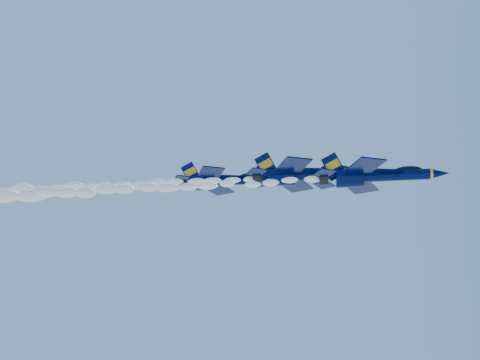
# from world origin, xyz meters

# --- Properties ---
(jet_lead) EXTENTS (15.29, 12.54, 5.68)m
(jet_lead) POSITION_xyz_m (20.70, -10.41, 149.02)
(jet_lead) COLOR #000631
(smoke_trail_jet_lead) EXTENTS (51.91, 1.95, 1.75)m
(smoke_trail_jet_lead) POSITION_xyz_m (-11.79, -10.41, 148.57)
(smoke_trail_jet_lead) COLOR white
(jet_second) EXTENTS (17.00, 13.95, 6.32)m
(jet_second) POSITION_xyz_m (12.43, -0.59, 153.28)
(jet_second) COLOR #000631
(smoke_trail_jet_second) EXTENTS (51.91, 2.17, 1.95)m
(smoke_trail_jet_second) POSITION_xyz_m (-20.79, -0.59, 152.82)
(smoke_trail_jet_second) COLOR white
(jet_third) EXTENTS (15.84, 12.99, 5.89)m
(jet_third) POSITION_xyz_m (-0.11, 6.39, 155.55)
(jet_third) COLOR #000631
(smoke_trail_jet_third) EXTENTS (51.91, 2.02, 1.82)m
(smoke_trail_jet_third) POSITION_xyz_m (-32.83, 6.39, 155.10)
(smoke_trail_jet_third) COLOR white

